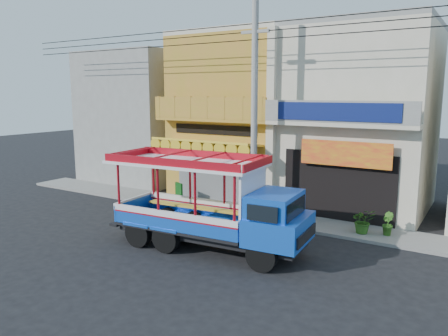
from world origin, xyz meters
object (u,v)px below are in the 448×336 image
utility_pole (258,99)px  songthaew_truck (221,207)px  potted_plant_b (387,224)px  potted_plant_a (363,221)px  green_sign (179,194)px

utility_pole → songthaew_truck: size_ratio=3.98×
potted_plant_b → songthaew_truck: bearing=105.4°
utility_pole → potted_plant_b: utility_pole is taller
utility_pole → potted_plant_b: (5.03, 0.69, -4.49)m
potted_plant_a → potted_plant_b: 0.85m
green_sign → potted_plant_a: (8.73, -0.19, 0.09)m
potted_plant_a → songthaew_truck: bearing=-161.5°
green_sign → potted_plant_b: bearing=0.5°
songthaew_truck → green_sign: bearing=139.9°
green_sign → potted_plant_a: bearing=-1.3°
songthaew_truck → potted_plant_b: bearing=44.9°
utility_pole → songthaew_truck: (0.63, -3.70, -3.48)m
songthaew_truck → potted_plant_b: (4.41, 4.39, -1.01)m
utility_pole → potted_plant_b: 6.78m
green_sign → songthaew_truck: bearing=-40.1°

